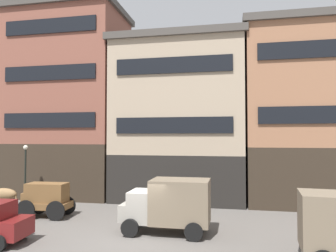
% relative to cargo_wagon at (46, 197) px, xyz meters
% --- Properties ---
extents(ground_plane, '(120.00, 120.00, 0.00)m').
position_rel_cargo_wagon_xyz_m(ground_plane, '(6.44, -2.13, -1.15)').
color(ground_plane, '#605B56').
extents(building_far_left, '(9.20, 6.52, 15.17)m').
position_rel_cargo_wagon_xyz_m(building_far_left, '(-2.47, 7.18, 6.48)').
color(building_far_left, '#33281E').
rests_on(building_far_left, ground_plane).
extents(building_center_left, '(10.04, 6.52, 12.13)m').
position_rel_cargo_wagon_xyz_m(building_center_left, '(6.80, 7.18, 4.95)').
color(building_center_left, black).
rests_on(building_center_left, ground_plane).
extents(building_center_right, '(8.48, 6.52, 12.75)m').
position_rel_cargo_wagon_xyz_m(building_center_right, '(15.70, 7.18, 5.27)').
color(building_center_right, '#33281E').
rests_on(building_center_right, ground_plane).
extents(cargo_wagon, '(2.98, 1.66, 1.98)m').
position_rel_cargo_wagon_xyz_m(cargo_wagon, '(0.00, 0.00, 0.00)').
color(cargo_wagon, brown).
rests_on(cargo_wagon, ground_plane).
extents(draft_horse, '(2.35, 0.69, 2.30)m').
position_rel_cargo_wagon_xyz_m(draft_horse, '(-2.95, -0.00, 0.12)').
color(draft_horse, '#937047').
rests_on(draft_horse, ground_plane).
extents(delivery_truck_near, '(4.36, 2.13, 2.62)m').
position_rel_cargo_wagon_xyz_m(delivery_truck_near, '(7.64, -1.65, 0.28)').
color(delivery_truck_near, gray).
rests_on(delivery_truck_near, ground_plane).
extents(pedestrian_officer, '(0.49, 0.49, 1.79)m').
position_rel_cargo_wagon_xyz_m(pedestrian_officer, '(16.02, 1.61, -0.17)').
color(pedestrian_officer, black).
rests_on(pedestrian_officer, ground_plane).
extents(streetlamp_curbside, '(0.32, 0.32, 4.12)m').
position_rel_cargo_wagon_xyz_m(streetlamp_curbside, '(-3.36, 2.78, 1.52)').
color(streetlamp_curbside, black).
rests_on(streetlamp_curbside, ground_plane).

